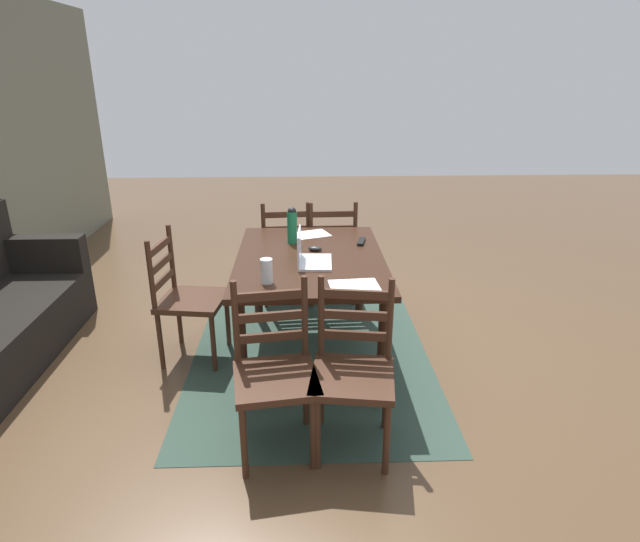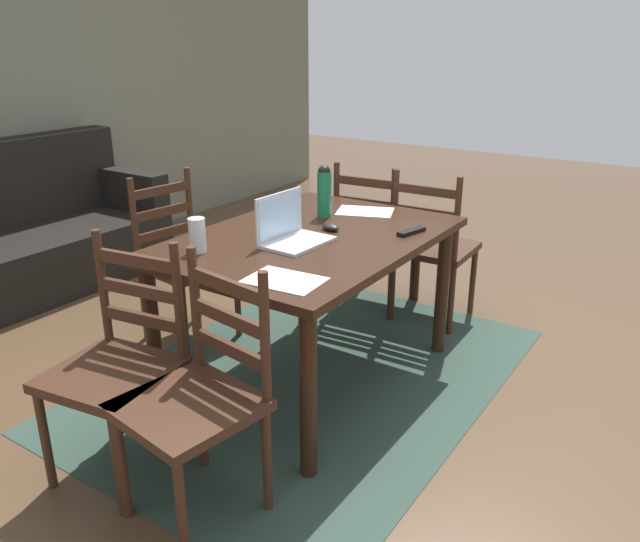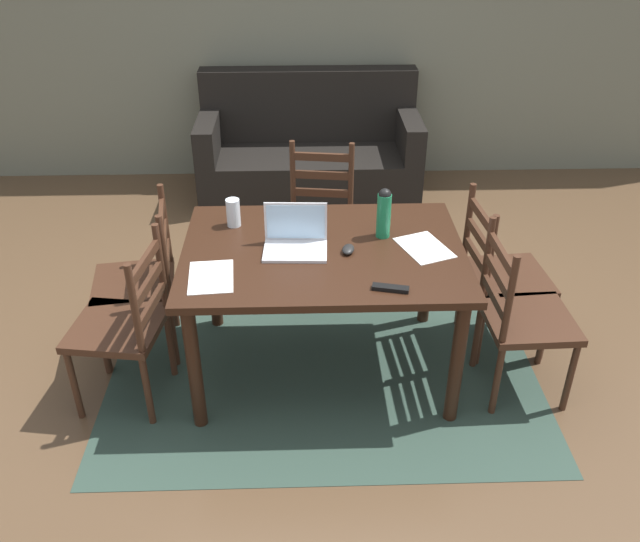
# 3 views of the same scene
# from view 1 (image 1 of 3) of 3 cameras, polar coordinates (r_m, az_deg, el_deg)

# --- Properties ---
(ground_plane) EXTENTS (14.00, 14.00, 0.00)m
(ground_plane) POSITION_cam_1_polar(r_m,az_deg,el_deg) (4.00, -1.00, -8.90)
(ground_plane) COLOR brown
(area_rug) EXTENTS (2.38, 1.73, 0.01)m
(area_rug) POSITION_cam_1_polar(r_m,az_deg,el_deg) (4.00, -1.00, -8.86)
(area_rug) COLOR #2D4238
(area_rug) RESTS_ON ground
(dining_table) EXTENTS (1.44, 1.02, 0.77)m
(dining_table) POSITION_cam_1_polar(r_m,az_deg,el_deg) (3.72, -1.06, 0.19)
(dining_table) COLOR black
(dining_table) RESTS_ON ground
(chair_left_far) EXTENTS (0.50, 0.50, 0.95)m
(chair_left_far) POSITION_cam_1_polar(r_m,az_deg,el_deg) (2.90, -4.89, -10.94)
(chair_left_far) COLOR #3D2316
(chair_left_far) RESTS_ON ground
(chair_far_head) EXTENTS (0.49, 0.49, 0.95)m
(chair_far_head) POSITION_cam_1_polar(r_m,az_deg,el_deg) (3.89, -14.17, -2.90)
(chair_far_head) COLOR #3D2316
(chair_far_head) RESTS_ON ground
(chair_right_far) EXTENTS (0.47, 0.47, 0.95)m
(chair_right_far) POSITION_cam_1_polar(r_m,az_deg,el_deg) (4.74, -3.71, 2.06)
(chair_right_far) COLOR #3D2316
(chair_right_far) RESTS_ON ground
(chair_left_near) EXTENTS (0.50, 0.50, 0.95)m
(chair_left_near) POSITION_cam_1_polar(r_m,az_deg,el_deg) (2.91, 3.57, -10.80)
(chair_left_near) COLOR #3D2316
(chair_left_near) RESTS_ON ground
(chair_right_near) EXTENTS (0.46, 0.46, 0.95)m
(chair_right_near) POSITION_cam_1_polar(r_m,az_deg,el_deg) (4.75, 1.21, 2.12)
(chair_right_near) COLOR #3D2316
(chair_right_near) RESTS_ON ground
(laptop) EXTENTS (0.33, 0.23, 0.23)m
(laptop) POSITION_cam_1_polar(r_m,az_deg,el_deg) (3.53, -1.28, 1.70)
(laptop) COLOR silver
(laptop) RESTS_ON dining_table
(water_bottle) EXTENTS (0.07, 0.07, 0.27)m
(water_bottle) POSITION_cam_1_polar(r_m,az_deg,el_deg) (3.94, -3.02, 5.03)
(water_bottle) COLOR #197247
(water_bottle) RESTS_ON dining_table
(drinking_glass) EXTENTS (0.08, 0.08, 0.15)m
(drinking_glass) POSITION_cam_1_polar(r_m,az_deg,el_deg) (3.22, -5.78, -0.00)
(drinking_glass) COLOR silver
(drinking_glass) RESTS_ON dining_table
(computer_mouse) EXTENTS (0.08, 0.11, 0.03)m
(computer_mouse) POSITION_cam_1_polar(r_m,az_deg,el_deg) (3.80, -0.54, 2.45)
(computer_mouse) COLOR black
(computer_mouse) RESTS_ON dining_table
(tv_remote) EXTENTS (0.18, 0.08, 0.02)m
(tv_remote) POSITION_cam_1_polar(r_m,az_deg,el_deg) (3.99, 4.49, 3.19)
(tv_remote) COLOR black
(tv_remote) RESTS_ON dining_table
(paper_stack_left) EXTENTS (0.30, 0.35, 0.00)m
(paper_stack_left) POSITION_cam_1_polar(r_m,az_deg,el_deg) (4.17, -1.11, 3.96)
(paper_stack_left) COLOR white
(paper_stack_left) RESTS_ON dining_table
(paper_stack_right) EXTENTS (0.23, 0.31, 0.00)m
(paper_stack_right) POSITION_cam_1_polar(r_m,az_deg,el_deg) (3.19, 3.71, -1.58)
(paper_stack_right) COLOR white
(paper_stack_right) RESTS_ON dining_table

